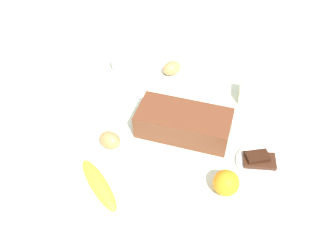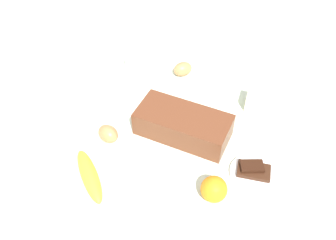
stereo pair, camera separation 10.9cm
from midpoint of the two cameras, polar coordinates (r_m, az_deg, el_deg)
name	(u,v)px [view 2 (the right image)]	position (r m, az deg, el deg)	size (l,w,h in m)	color
ground_plane	(168,131)	(1.13, 2.77, -1.92)	(2.40, 2.40, 0.02)	silver
loaf_pan	(183,124)	(1.08, 5.32, -0.79)	(0.28, 0.14, 0.08)	brown
flour_bowl	(103,99)	(1.18, -7.78, 3.19)	(0.15, 0.15, 0.07)	white
sugar_bowl	(144,58)	(1.34, -1.49, 9.74)	(0.15, 0.15, 0.07)	white
banana	(89,176)	(0.99, -9.32, -8.91)	(0.19, 0.04, 0.04)	yellow
orange_fruit	(214,189)	(0.95, 10.62, -10.94)	(0.07, 0.07, 0.07)	orange
butter_block	(260,102)	(1.21, 16.97, 2.70)	(0.09, 0.06, 0.06)	#F4EDB2
egg_near_butter	(108,134)	(1.08, -6.66, -2.32)	(0.05, 0.05, 0.07)	#B87C4B
egg_beside_bowl	(183,69)	(1.31, 4.76, 7.98)	(0.05, 0.05, 0.07)	#BA7E4C
chocolate_plate	(253,172)	(1.04, 16.34, -8.07)	(0.13, 0.13, 0.03)	white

